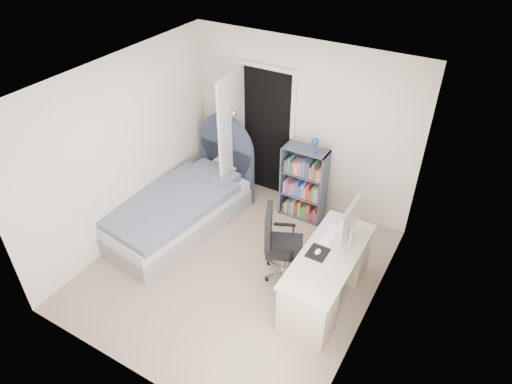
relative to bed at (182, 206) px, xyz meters
The scene contains 8 objects.
room_shell 1.54m from the bed, 18.87° to the right, with size 3.50×3.70×2.60m.
door 1.39m from the bed, 71.66° to the left, with size 0.92×0.83×2.06m.
bed is the anchor object (origin of this frame).
nightstand 0.99m from the bed, 83.77° to the left, with size 0.44×0.44×0.64m.
floor_lamp 1.03m from the bed, 72.50° to the left, with size 0.22×0.22×1.51m.
bookcase 1.77m from the bed, 36.23° to the left, with size 0.64×0.27×1.36m.
desk 2.37m from the bed, ahead, with size 0.61×1.51×1.24m.
office_chair 1.68m from the bed, ahead, with size 0.59×0.59×1.01m.
Camera 1 is at (2.36, -3.55, 4.25)m, focal length 32.00 mm.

